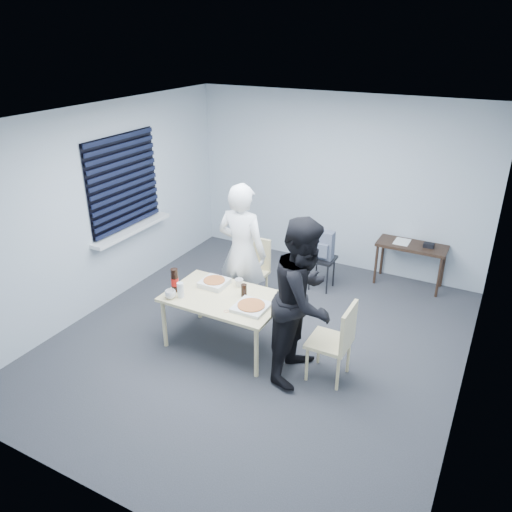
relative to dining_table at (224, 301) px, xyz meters
The scene contains 19 objects.
room 2.16m from the dining_table, 161.38° to the left, with size 5.00×5.00×5.00m.
dining_table is the anchor object (origin of this frame).
chair_far 1.09m from the dining_table, 101.14° to the left, with size 0.42×0.42×0.89m.
chair_right 1.36m from the dining_table, ahead, with size 0.42×0.42×0.89m.
person_white 0.75m from the dining_table, 102.14° to the left, with size 0.65×0.42×1.77m, color white.
person_black 1.03m from the dining_table, ahead, with size 0.86×0.47×1.77m, color black.
side_table 2.96m from the dining_table, 58.21° to the left, with size 0.95×0.42×0.64m.
stool 1.91m from the dining_table, 75.09° to the left, with size 0.34×0.34×0.48m.
backpack 1.89m from the dining_table, 74.99° to the left, with size 0.28×0.21×0.40m.
pizza_box_a 0.31m from the dining_table, 144.55° to the left, with size 0.30×0.30×0.07m.
pizza_box_b 0.42m from the dining_table, 13.44° to the right, with size 0.35×0.35×0.05m.
mug_a 0.61m from the dining_table, 147.98° to the right, with size 0.12×0.12×0.10m, color white.
mug_b 0.31m from the dining_table, 84.11° to the left, with size 0.10×0.10×0.09m, color white.
cola_glass 0.26m from the dining_table, 29.73° to the left, with size 0.07×0.07×0.15m, color black.
soda_bottle 0.61m from the dining_table, 164.28° to the right, with size 0.09×0.09×0.28m.
plastic_cups 0.51m from the dining_table, 150.30° to the right, with size 0.07×0.07×0.18m, color silver.
rubber_band 0.34m from the dining_table, 55.09° to the right, with size 0.05×0.05×0.00m, color red.
papers 2.90m from the dining_table, 60.99° to the left, with size 0.21×0.28×0.00m, color white.
black_box 3.08m from the dining_table, 54.77° to the left, with size 0.14×0.10×0.06m, color black.
Camera 1 is at (2.31, -4.42, 3.41)m, focal length 35.00 mm.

